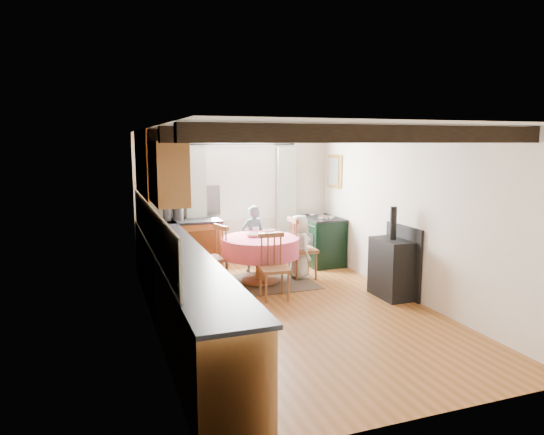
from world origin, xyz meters
name	(u,v)px	position (x,y,z in m)	size (l,w,h in m)	color
floor	(292,311)	(0.00, 0.00, 0.00)	(3.60, 5.50, 0.00)	#99582C
ceiling	(293,129)	(0.00, 0.00, 2.40)	(3.60, 5.50, 0.00)	white
wall_back	(236,199)	(0.00, 2.75, 1.20)	(3.60, 0.00, 2.40)	silver
wall_front	(426,276)	(0.00, -2.75, 1.20)	(3.60, 0.00, 2.40)	silver
wall_left	(152,231)	(-1.80, 0.00, 1.20)	(0.00, 5.50, 2.40)	silver
wall_right	(409,216)	(1.80, 0.00, 1.20)	(0.00, 5.50, 2.40)	silver
beam_a	(379,134)	(0.00, -2.00, 2.31)	(3.60, 0.16, 0.16)	black
beam_b	(329,135)	(0.00, -1.00, 2.31)	(3.60, 0.16, 0.16)	black
beam_c	(293,136)	(0.00, 0.00, 2.31)	(3.60, 0.16, 0.16)	black
beam_d	(267,137)	(0.00, 1.00, 2.31)	(3.60, 0.16, 0.16)	black
beam_e	(247,138)	(0.00, 2.00, 2.31)	(3.60, 0.16, 0.16)	black
splash_left	(151,227)	(-1.78, 0.30, 1.20)	(0.02, 4.50, 0.55)	beige
splash_back	(181,202)	(-1.00, 2.73, 1.20)	(1.40, 0.02, 0.55)	beige
base_cabinet_left	(179,290)	(-1.50, 0.00, 0.44)	(0.60, 5.30, 0.88)	#985C28
base_cabinet_back	(182,248)	(-1.05, 2.45, 0.44)	(1.30, 0.60, 0.88)	#985C28
worktop_left	(180,254)	(-1.48, 0.00, 0.90)	(0.64, 5.30, 0.04)	black
worktop_back	(182,221)	(-1.05, 2.43, 0.90)	(1.30, 0.64, 0.04)	black
wall_cabinet_glass	(153,163)	(-1.63, 1.20, 1.95)	(0.34, 1.80, 0.90)	#985C28
wall_cabinet_solid	(168,173)	(-1.63, -0.30, 1.90)	(0.34, 0.90, 0.70)	#985C28
window_frame	(241,178)	(0.10, 2.73, 1.60)	(1.34, 0.03, 1.54)	white
window_pane	(241,178)	(0.10, 2.74, 1.60)	(1.20, 0.01, 1.40)	white
curtain_left	(196,207)	(-0.75, 2.65, 1.10)	(0.35, 0.10, 2.10)	beige
curtain_right	(286,203)	(0.95, 2.65, 1.10)	(0.35, 0.10, 2.10)	beige
curtain_rod	(242,144)	(0.10, 2.65, 2.20)	(0.03, 0.03, 2.00)	black
wall_picture	(334,171)	(1.77, 2.30, 1.70)	(0.04, 0.50, 0.60)	gold
wall_plate	(290,171)	(1.05, 2.72, 1.70)	(0.30, 0.30, 0.02)	silver
rug	(261,283)	(0.01, 1.38, 0.01)	(1.65, 1.28, 0.01)	#413321
dining_table	(260,260)	(0.01, 1.38, 0.37)	(1.23, 1.23, 0.74)	#E44656
chair_near	(274,267)	(-0.05, 0.56, 0.47)	(0.40, 0.42, 0.94)	brown
chair_left	(212,257)	(-0.76, 1.43, 0.48)	(0.42, 0.44, 0.97)	brown
chair_right	(303,248)	(0.78, 1.45, 0.51)	(0.44, 0.46, 1.02)	brown
aga_range	(320,240)	(1.47, 2.23, 0.45)	(0.63, 0.97, 0.89)	black
cast_iron_stove	(392,252)	(1.58, 0.07, 0.66)	(0.40, 0.66, 1.33)	black
child_far	(253,239)	(0.13, 2.12, 0.58)	(0.42, 0.28, 1.16)	#40545E
child_right	(299,246)	(0.72, 1.46, 0.53)	(0.52, 0.34, 1.06)	beige
bowl_a	(253,235)	(-0.08, 1.48, 0.77)	(0.21, 0.21, 0.05)	silver
bowl_b	(269,231)	(0.27, 1.67, 0.77)	(0.20, 0.20, 0.06)	silver
cup	(256,230)	(0.07, 1.77, 0.79)	(0.10, 0.10, 0.10)	silver
canister_tall	(167,214)	(-1.28, 2.43, 1.04)	(0.14, 0.14, 0.24)	#262628
canister_wide	(178,214)	(-1.10, 2.47, 1.02)	(0.19, 0.19, 0.21)	#262628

